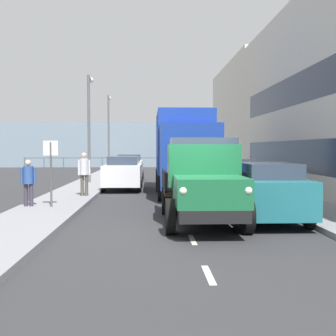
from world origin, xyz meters
TOP-DOWN VIEW (x-y plane):
  - ground_plane at (0.00, -10.99)m, footprint 80.00×80.00m
  - sidewalk_left at (-4.46, -10.99)m, footprint 2.25×45.78m
  - sidewalk_right at (4.46, -10.99)m, footprint 2.25×45.78m
  - road_centreline_markings at (0.00, -9.88)m, footprint 0.12×40.18m
  - building_far_block at (-9.59, -25.94)m, footprint 8.02×15.00m
  - sea_horizon at (0.00, -36.88)m, footprint 80.00×0.80m
  - seawall_railing at (-0.00, -33.28)m, footprint 28.08×0.08m
  - truck_vintage_green at (-0.47, -0.68)m, footprint 2.17×5.64m
  - lorry_cargo_blue at (-0.60, -8.82)m, footprint 2.58×8.20m
  - car_teal_kerbside_near at (-2.38, -1.14)m, footprint 1.86×4.03m
  - car_black_kerbside_1 at (-2.38, -6.42)m, footprint 1.82×4.17m
  - car_white_oppositeside_0 at (2.38, -10.82)m, footprint 1.92×4.32m
  - car_silver_oppositeside_1 at (2.38, -17.20)m, footprint 1.84×4.33m
  - pedestrian_with_bag at (5.18, -3.63)m, footprint 0.53×0.34m
  - pedestrian_in_dark_coat at (3.76, -6.78)m, footprint 0.53×0.34m
  - lamp_post_promenade at (4.56, -14.00)m, footprint 0.32×1.14m
  - lamp_post_far at (4.65, -26.59)m, footprint 0.32×1.14m
  - street_sign at (4.36, -3.44)m, footprint 0.50×0.07m

SIDE VIEW (x-z plane):
  - ground_plane at x=0.00m, z-range 0.00..0.00m
  - road_centreline_markings at x=0.00m, z-range 0.00..0.01m
  - sidewalk_left at x=-4.46m, z-range 0.00..0.15m
  - sidewalk_right at x=4.46m, z-range 0.00..0.15m
  - car_teal_kerbside_near at x=-2.38m, z-range 0.03..1.75m
  - car_black_kerbside_1 at x=-2.38m, z-range 0.04..1.76m
  - car_silver_oppositeside_1 at x=2.38m, z-range 0.04..1.76m
  - car_white_oppositeside_0 at x=2.38m, z-range 0.04..1.76m
  - seawall_railing at x=0.00m, z-range 0.32..1.52m
  - pedestrian_with_bag at x=5.18m, z-range 0.28..1.88m
  - truck_vintage_green at x=-0.47m, z-range -0.04..2.39m
  - pedestrian_in_dark_coat at x=3.76m, z-range 0.32..2.13m
  - street_sign at x=4.36m, z-range 0.56..2.81m
  - lorry_cargo_blue at x=-0.60m, z-range 0.14..4.01m
  - sea_horizon at x=0.00m, z-range 0.00..5.00m
  - lamp_post_promenade at x=4.56m, z-range 0.76..6.99m
  - lamp_post_far at x=4.65m, z-range 0.77..7.38m
  - building_far_block at x=-9.59m, z-range 0.00..9.35m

